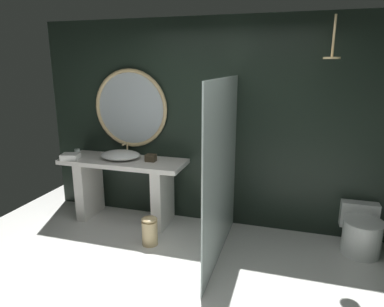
% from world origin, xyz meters
% --- Properties ---
extents(back_wall_panel, '(4.80, 0.10, 2.60)m').
position_xyz_m(back_wall_panel, '(0.00, 1.90, 1.30)').
color(back_wall_panel, black).
rests_on(back_wall_panel, ground_plane).
extents(vanity_counter, '(1.63, 0.58, 0.84)m').
position_xyz_m(vanity_counter, '(-1.19, 1.54, 0.54)').
color(vanity_counter, silver).
rests_on(vanity_counter, ground_plane).
extents(vessel_sink, '(0.53, 0.43, 0.18)m').
position_xyz_m(vessel_sink, '(-1.24, 1.56, 0.90)').
color(vessel_sink, white).
rests_on(vessel_sink, vanity_counter).
extents(tumbler_cup, '(0.07, 0.07, 0.10)m').
position_xyz_m(tumbler_cup, '(-1.84, 1.49, 0.90)').
color(tumbler_cup, silver).
rests_on(tumbler_cup, vanity_counter).
extents(tissue_box, '(0.13, 0.11, 0.09)m').
position_xyz_m(tissue_box, '(-0.81, 1.56, 0.89)').
color(tissue_box, '#3D3323').
rests_on(tissue_box, vanity_counter).
extents(round_wall_mirror, '(1.04, 0.05, 1.04)m').
position_xyz_m(round_wall_mirror, '(-1.19, 1.81, 1.47)').
color(round_wall_mirror, '#D6B77F').
extents(shower_glass_panel, '(0.02, 1.58, 1.92)m').
position_xyz_m(shower_glass_panel, '(0.21, 1.06, 0.96)').
color(shower_glass_panel, silver).
rests_on(shower_glass_panel, ground_plane).
extents(rain_shower_head, '(0.16, 0.16, 0.41)m').
position_xyz_m(rain_shower_head, '(1.20, 1.39, 2.16)').
color(rain_shower_head, '#D6B77F').
extents(toilet, '(0.42, 0.60, 0.50)m').
position_xyz_m(toilet, '(1.70, 1.58, 0.24)').
color(toilet, white).
rests_on(toilet, ground_plane).
extents(waste_bin, '(0.18, 0.18, 0.34)m').
position_xyz_m(waste_bin, '(-0.61, 1.02, 0.17)').
color(waste_bin, '#D6B77F').
rests_on(waste_bin, ground_plane).
extents(folded_hand_towel, '(0.26, 0.23, 0.07)m').
position_xyz_m(folded_hand_towel, '(-1.85, 1.35, 0.88)').
color(folded_hand_towel, white).
rests_on(folded_hand_towel, vanity_counter).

